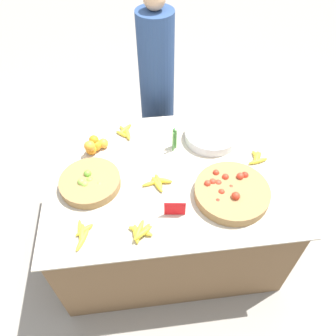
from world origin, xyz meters
The scene contains 14 objects.
ground_plane centered at (0.00, 0.00, 0.00)m, with size 12.00×12.00×0.00m, color gray.
market_table centered at (0.00, 0.00, 0.40)m, with size 1.60×1.20×0.80m.
lime_bowl centered at (-0.51, -0.05, 0.83)m, with size 0.39×0.39×0.09m.
tomato_basket centered at (0.37, -0.23, 0.83)m, with size 0.47×0.47×0.11m.
orange_pile centered at (-0.49, 0.27, 0.85)m, with size 0.16×0.15×0.13m.
metal_bowl centered at (0.36, 0.30, 0.83)m, with size 0.39×0.39×0.07m.
price_sign centered at (0.00, -0.33, 0.85)m, with size 0.13×0.02×0.11m.
veg_bundle centered at (0.07, 0.24, 0.88)m, with size 0.03×0.06×0.16m.
banana_bunch_middle_left centered at (-0.21, -0.44, 0.82)m, with size 0.15×0.15×0.05m.
banana_bunch_front_center centered at (-0.27, 0.43, 0.81)m, with size 0.13×0.18×0.03m.
banana_bunch_back_center centered at (-0.54, -0.41, 0.81)m, with size 0.11×0.21×0.03m.
banana_bunch_middle_right centered at (-0.07, -0.08, 0.81)m, with size 0.21×0.16×0.03m.
banana_bunch_front_right centered at (0.63, 0.05, 0.81)m, with size 0.15×0.13×0.04m.
vendor_person centered at (0.02, 0.91, 0.77)m, with size 0.29×0.29×1.64m.
Camera 1 is at (-0.18, -1.43, 2.44)m, focal length 35.00 mm.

